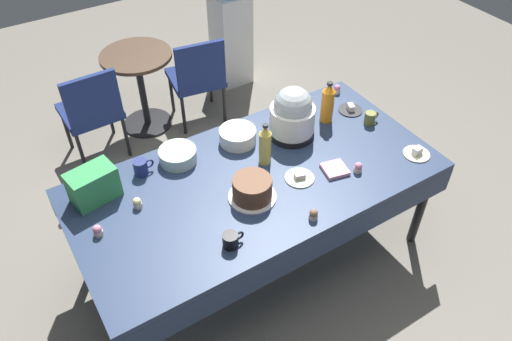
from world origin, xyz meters
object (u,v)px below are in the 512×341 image
(maroon_chair_left, at_px, (91,109))
(maroon_chair_right, at_px, (197,75))
(glass_salad_bowl, at_px, (178,155))
(coffee_mug_navy, at_px, (141,167))
(cupcake_lemon, at_px, (337,89))
(cupcake_mint, at_px, (137,203))
(soda_bottle_orange_juice, at_px, (328,103))
(cupcake_berry, at_px, (313,215))
(soda_bottle_ginger_ale, at_px, (265,145))
(dessert_plate_charcoal, at_px, (351,109))
(dessert_plate_sage, at_px, (300,177))
(cupcake_rose, at_px, (358,168))
(dessert_plate_cream, at_px, (417,153))
(cupcake_vanilla, at_px, (98,231))
(round_cafe_table, at_px, (140,77))
(frosted_layer_cake, at_px, (252,189))
(ceramic_snack_bowl, at_px, (238,136))
(coffee_mug_olive, at_px, (370,118))
(soda_carton, at_px, (93,185))
(slow_cooker, at_px, (292,115))
(coffee_mug_black, at_px, (231,240))
(potluck_table, at_px, (256,184))

(maroon_chair_left, relative_size, maroon_chair_right, 1.00)
(glass_salad_bowl, height_order, coffee_mug_navy, coffee_mug_navy)
(maroon_chair_left, bearing_deg, cupcake_lemon, -36.75)
(coffee_mug_navy, bearing_deg, maroon_chair_left, 89.16)
(cupcake_mint, xyz_separation_m, soda_bottle_orange_juice, (1.39, 0.09, 0.11))
(cupcake_berry, relative_size, soda_bottle_ginger_ale, 0.23)
(dessert_plate_charcoal, relative_size, dessert_plate_sage, 0.94)
(cupcake_rose, bearing_deg, dessert_plate_charcoal, 53.96)
(dessert_plate_cream, bearing_deg, cupcake_vanilla, 167.57)
(cupcake_mint, xyz_separation_m, coffee_mug_navy, (0.13, 0.25, 0.02))
(cupcake_lemon, relative_size, round_cafe_table, 0.09)
(dessert_plate_charcoal, bearing_deg, cupcake_vanilla, -175.02)
(frosted_layer_cake, height_order, dessert_plate_charcoal, frosted_layer_cake)
(ceramic_snack_bowl, bearing_deg, coffee_mug_olive, -19.25)
(cupcake_lemon, distance_m, soda_carton, 1.84)
(frosted_layer_cake, relative_size, slow_cooker, 0.78)
(dessert_plate_cream, xyz_separation_m, soda_bottle_orange_juice, (-0.26, 0.59, 0.13))
(cupcake_rose, distance_m, soda_carton, 1.54)
(frosted_layer_cake, height_order, coffee_mug_olive, frosted_layer_cake)
(coffee_mug_navy, bearing_deg, glass_salad_bowl, -2.62)
(cupcake_mint, height_order, round_cafe_table, cupcake_mint)
(slow_cooker, distance_m, ceramic_snack_bowl, 0.37)
(dessert_plate_cream, relative_size, cupcake_rose, 2.48)
(cupcake_berry, distance_m, maroon_chair_left, 2.15)
(dessert_plate_sage, height_order, round_cafe_table, dessert_plate_sage)
(coffee_mug_navy, bearing_deg, cupcake_rose, -31.23)
(dessert_plate_cream, distance_m, cupcake_mint, 1.73)
(coffee_mug_black, xyz_separation_m, coffee_mug_navy, (-0.18, 0.76, 0.01))
(cupcake_mint, bearing_deg, cupcake_lemon, 10.44)
(cupcake_vanilla, relative_size, cupcake_rose, 1.00)
(cupcake_berry, relative_size, soda_carton, 0.26)
(cupcake_mint, bearing_deg, maroon_chair_left, 84.29)
(soda_bottle_ginger_ale, bearing_deg, soda_carton, 165.77)
(potluck_table, height_order, cupcake_rose, cupcake_rose)
(soda_bottle_ginger_ale, bearing_deg, frosted_layer_cake, -135.87)
(glass_salad_bowl, height_order, coffee_mug_olive, same)
(cupcake_vanilla, bearing_deg, soda_carton, 73.33)
(slow_cooker, distance_m, soda_carton, 1.28)
(cupcake_rose, height_order, soda_bottle_ginger_ale, soda_bottle_ginger_ale)
(coffee_mug_navy, bearing_deg, frosted_layer_cake, -48.91)
(coffee_mug_navy, bearing_deg, cupcake_berry, -51.98)
(potluck_table, distance_m, dessert_plate_charcoal, 0.94)
(glass_salad_bowl, bearing_deg, soda_bottle_ginger_ale, -33.08)
(cupcake_lemon, height_order, soda_bottle_orange_juice, soda_bottle_orange_juice)
(frosted_layer_cake, relative_size, coffee_mug_navy, 2.18)
(coffee_mug_olive, distance_m, round_cafe_table, 2.04)
(cupcake_rose, distance_m, coffee_mug_black, 0.93)
(cupcake_mint, bearing_deg, cupcake_berry, -37.01)
(soda_bottle_orange_juice, bearing_deg, soda_bottle_ginger_ale, -166.42)
(maroon_chair_right, bearing_deg, potluck_table, -103.82)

